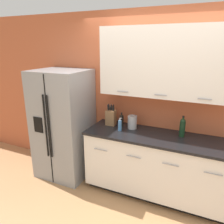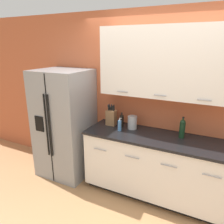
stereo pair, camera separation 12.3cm
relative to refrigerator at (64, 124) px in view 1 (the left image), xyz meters
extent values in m
cube|color=#BC5B38|center=(1.50, 0.40, 0.42)|extent=(10.00, 0.05, 2.60)
cube|color=white|center=(1.54, 0.21, 1.02)|extent=(1.75, 0.32, 0.91)
cylinder|color=#99999E|center=(1.01, 0.04, 0.62)|extent=(0.16, 0.01, 0.01)
cylinder|color=#99999E|center=(1.54, 0.04, 0.62)|extent=(0.16, 0.01, 0.01)
cylinder|color=#99999E|center=(2.06, 0.04, 0.62)|extent=(0.16, 0.01, 0.01)
cube|color=black|center=(1.54, 0.09, -0.83)|extent=(1.95, 0.54, 0.09)
cube|color=white|center=(1.54, 0.05, -0.38)|extent=(1.99, 0.62, 0.81)
cube|color=black|center=(1.54, 0.04, 0.04)|extent=(2.02, 0.64, 0.03)
cylinder|color=#99999E|center=(0.82, -0.27, -0.16)|extent=(0.20, 0.01, 0.01)
cylinder|color=#99999E|center=(1.30, -0.27, -0.16)|extent=(0.20, 0.01, 0.01)
cylinder|color=#99999E|center=(1.77, -0.27, -0.16)|extent=(0.20, 0.01, 0.01)
cylinder|color=#99999E|center=(2.25, -0.27, -0.16)|extent=(0.20, 0.01, 0.01)
cube|color=gray|center=(0.00, 0.00, 0.00)|extent=(0.82, 0.72, 1.75)
cube|color=black|center=(0.00, -0.37, 0.00)|extent=(0.01, 0.01, 1.72)
cylinder|color=black|center=(-0.03, -0.38, 0.09)|extent=(0.02, 0.02, 0.96)
cylinder|color=black|center=(0.04, -0.38, 0.09)|extent=(0.02, 0.02, 0.96)
cube|color=black|center=(-0.18, -0.37, 0.09)|extent=(0.16, 0.01, 0.24)
cube|color=olive|center=(0.77, 0.17, 0.17)|extent=(0.14, 0.11, 0.23)
cylinder|color=black|center=(0.73, 0.19, 0.33)|extent=(0.02, 0.04, 0.10)
cylinder|color=black|center=(0.73, 0.15, 0.33)|extent=(0.02, 0.04, 0.09)
cylinder|color=black|center=(0.77, 0.19, 0.33)|extent=(0.02, 0.04, 0.09)
cylinder|color=black|center=(0.77, 0.15, 0.32)|extent=(0.01, 0.03, 0.07)
cylinder|color=black|center=(0.81, 0.19, 0.33)|extent=(0.02, 0.04, 0.09)
cylinder|color=black|center=(0.81, 0.15, 0.33)|extent=(0.02, 0.04, 0.09)
cylinder|color=black|center=(1.83, 0.16, 0.15)|extent=(0.08, 0.08, 0.20)
sphere|color=black|center=(1.83, 0.16, 0.27)|extent=(0.07, 0.07, 0.07)
cylinder|color=black|center=(1.83, 0.16, 0.29)|extent=(0.02, 0.02, 0.07)
cylinder|color=black|center=(1.83, 0.16, 0.33)|extent=(0.03, 0.03, 0.02)
cylinder|color=#4C7FB2|center=(0.99, 0.01, 0.13)|extent=(0.05, 0.05, 0.16)
cylinder|color=#B2B2B5|center=(0.99, 0.01, 0.23)|extent=(0.02, 0.02, 0.04)
cylinder|color=#B2B2B5|center=(1.01, 0.01, 0.25)|extent=(0.03, 0.01, 0.01)
cylinder|color=black|center=(0.95, 0.17, 0.13)|extent=(0.06, 0.06, 0.15)
sphere|color=black|center=(0.95, 0.17, 0.22)|extent=(0.06, 0.06, 0.06)
cylinder|color=black|center=(0.95, 0.17, 0.23)|extent=(0.02, 0.02, 0.05)
cylinder|color=black|center=(0.95, 0.17, 0.27)|extent=(0.02, 0.02, 0.01)
cylinder|color=#A3A3A5|center=(1.12, 0.17, 0.14)|extent=(0.13, 0.13, 0.18)
cylinder|color=#A3A3A5|center=(1.12, 0.17, 0.24)|extent=(0.14, 0.14, 0.01)
sphere|color=#A3A3A5|center=(1.12, 0.17, 0.25)|extent=(0.02, 0.02, 0.02)
camera|label=1|loc=(2.10, -2.71, 1.24)|focal=35.00mm
camera|label=2|loc=(2.21, -2.66, 1.24)|focal=35.00mm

